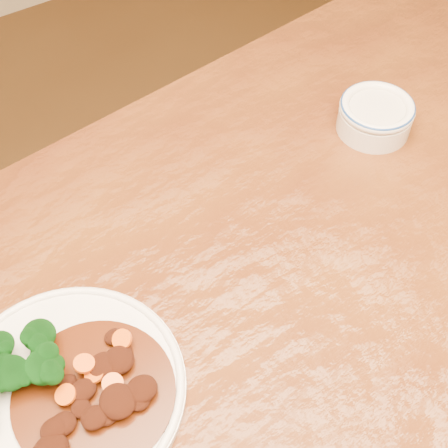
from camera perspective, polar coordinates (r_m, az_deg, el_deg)
dining_table at (r=0.80m, az=4.07°, el=-13.93°), size 1.59×1.06×0.75m
dinner_plate at (r=0.71m, az=-14.22°, el=-14.52°), size 0.26×0.26×0.02m
broccoli_florets at (r=0.70m, az=-18.91°, el=-12.63°), size 0.13×0.10×0.05m
mince_stew at (r=0.69m, az=-11.67°, el=-14.91°), size 0.17×0.17×0.03m
dip_bowl at (r=0.95m, az=13.68°, el=9.66°), size 0.11×0.11×0.05m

